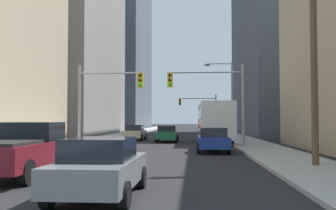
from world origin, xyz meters
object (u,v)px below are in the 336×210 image
(pickup_truck_maroon, at_px, (24,150))
(sedan_blue, at_px, (213,140))
(city_bus, at_px, (214,121))
(traffic_signal_near_left, at_px, (107,91))
(traffic_signal_near_right, at_px, (209,90))
(traffic_signal_far_right, at_px, (199,106))
(sedan_beige, at_px, (135,132))
(sedan_grey, at_px, (101,167))
(sedan_green, at_px, (167,134))

(pickup_truck_maroon, xyz_separation_m, sedan_blue, (7.16, 10.39, -0.16))
(city_bus, bearing_deg, traffic_signal_near_left, -142.32)
(sedan_blue, distance_m, traffic_signal_near_right, 4.82)
(traffic_signal_far_right, bearing_deg, sedan_beige, -107.09)
(city_bus, distance_m, sedan_beige, 8.64)
(sedan_grey, distance_m, traffic_signal_near_right, 17.88)
(sedan_grey, distance_m, traffic_signal_near_left, 17.95)
(sedan_green, distance_m, traffic_signal_near_right, 8.71)
(sedan_beige, bearing_deg, traffic_signal_far_right, 72.91)
(city_bus, bearing_deg, traffic_signal_near_right, -96.17)
(sedan_grey, height_order, traffic_signal_near_right, traffic_signal_near_right)
(traffic_signal_near_left, bearing_deg, city_bus, 37.68)
(sedan_grey, height_order, traffic_signal_far_right, traffic_signal_far_right)
(sedan_green, relative_size, traffic_signal_far_right, 0.70)
(sedan_grey, bearing_deg, traffic_signal_near_left, 102.61)
(sedan_green, bearing_deg, traffic_signal_near_left, -118.06)
(sedan_green, height_order, traffic_signal_far_right, traffic_signal_far_right)
(sedan_green, relative_size, traffic_signal_near_left, 0.70)
(city_bus, height_order, traffic_signal_far_right, traffic_signal_far_right)
(sedan_blue, distance_m, traffic_signal_near_left, 8.83)
(city_bus, distance_m, sedan_grey, 23.81)
(sedan_beige, distance_m, traffic_signal_near_left, 10.67)
(sedan_beige, bearing_deg, sedan_grey, -82.86)
(sedan_green, bearing_deg, pickup_truck_maroon, -99.68)
(city_bus, height_order, sedan_green, city_bus)
(pickup_truck_maroon, height_order, sedan_beige, pickup_truck_maroon)
(pickup_truck_maroon, height_order, sedan_green, pickup_truck_maroon)
(city_bus, xyz_separation_m, pickup_truck_maroon, (-7.77, -20.06, -1.00))
(sedan_grey, bearing_deg, sedan_beige, 97.14)
(sedan_grey, xyz_separation_m, sedan_blue, (3.56, 13.74, 0.00))
(traffic_signal_near_right, bearing_deg, sedan_beige, 124.36)
(sedan_blue, bearing_deg, pickup_truck_maroon, -124.56)
(pickup_truck_maroon, xyz_separation_m, traffic_signal_near_right, (7.10, 13.86, 3.19))
(city_bus, height_order, traffic_signal_near_right, traffic_signal_near_right)
(traffic_signal_near_right, bearing_deg, sedan_grey, -101.50)
(pickup_truck_maroon, bearing_deg, sedan_beige, 89.60)
(sedan_grey, xyz_separation_m, traffic_signal_near_right, (3.50, 17.22, 3.35))
(pickup_truck_maroon, bearing_deg, sedan_blue, 55.44)
(city_bus, distance_m, pickup_truck_maroon, 21.53)
(city_bus, height_order, sedan_grey, city_bus)
(sedan_grey, height_order, sedan_green, same)
(sedan_blue, bearing_deg, sedan_green, 108.37)
(sedan_beige, distance_m, traffic_signal_far_right, 23.12)
(traffic_signal_near_right, bearing_deg, traffic_signal_near_left, -180.00)
(traffic_signal_near_left, relative_size, traffic_signal_near_right, 1.00)
(sedan_grey, relative_size, traffic_signal_near_left, 0.70)
(city_bus, relative_size, traffic_signal_near_left, 1.92)
(city_bus, relative_size, traffic_signal_near_right, 1.92)
(sedan_grey, xyz_separation_m, sedan_green, (0.00, 24.45, 0.00))
(pickup_truck_maroon, relative_size, sedan_green, 1.29)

